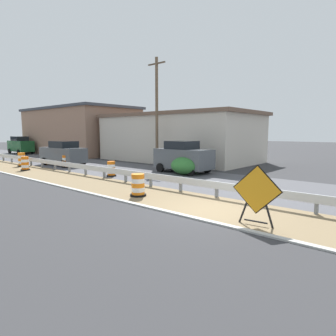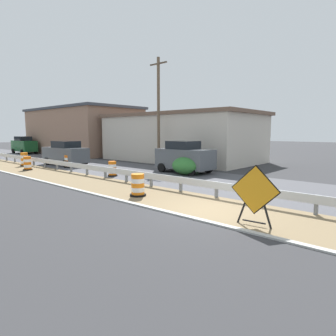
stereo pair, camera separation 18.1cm
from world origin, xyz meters
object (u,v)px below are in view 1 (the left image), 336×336
utility_pole_near (157,111)px  car_lead_far_lane (63,153)px  traffic_barrel_farther (22,160)px  traffic_barrel_close (111,170)px  warning_sign_diamond (257,192)px  traffic_barrel_nearest (138,186)px  car_mid_far_lane (21,145)px  car_trailing_near_lane (183,157)px  traffic_barrel_mid (66,162)px  traffic_barrel_far (25,164)px

utility_pole_near → car_lead_far_lane: bearing=126.8°
traffic_barrel_farther → traffic_barrel_close: bearing=-81.8°
warning_sign_diamond → traffic_barrel_close: 11.79m
warning_sign_diamond → traffic_barrel_nearest: size_ratio=1.89×
warning_sign_diamond → car_mid_far_lane: car_mid_far_lane is taller
car_trailing_near_lane → car_lead_far_lane: 10.94m
warning_sign_diamond → traffic_barrel_mid: 18.12m
traffic_barrel_far → traffic_barrel_close: bearing=-71.6°
traffic_barrel_nearest → traffic_barrel_far: size_ratio=0.97×
car_mid_far_lane → traffic_barrel_mid: bearing=-11.0°
traffic_barrel_close → car_mid_far_lane: size_ratio=0.21×
utility_pole_near → traffic_barrel_farther: bearing=131.2°
traffic_barrel_mid → car_trailing_near_lane: size_ratio=0.24×
traffic_barrel_mid → car_lead_far_lane: size_ratio=0.21×
car_mid_far_lane → traffic_barrel_farther: bearing=-20.9°
traffic_barrel_close → traffic_barrel_farther: bearing=98.2°
traffic_barrel_mid → traffic_barrel_farther: (-1.94, 3.63, 0.07)m
traffic_barrel_far → traffic_barrel_farther: 3.01m
traffic_barrel_close → car_trailing_near_lane: car_trailing_near_lane is taller
car_lead_far_lane → traffic_barrel_farther: bearing=50.0°
warning_sign_diamond → car_trailing_near_lane: 11.79m
traffic_barrel_close → traffic_barrel_far: bearing=108.4°
traffic_barrel_close → utility_pole_near: utility_pole_near is taller
traffic_barrel_far → traffic_barrel_farther: size_ratio=0.91×
traffic_barrel_close → traffic_barrel_farther: size_ratio=0.86×
warning_sign_diamond → traffic_barrel_close: (3.35, 11.29, -0.60)m
traffic_barrel_nearest → traffic_barrel_farther: size_ratio=0.88×
traffic_barrel_nearest → car_lead_far_lane: 14.13m
traffic_barrel_nearest → car_mid_far_lane: (7.34, 30.06, 0.68)m
traffic_barrel_mid → car_trailing_near_lane: 9.71m
warning_sign_diamond → traffic_barrel_close: bearing=-112.3°
traffic_barrel_close → utility_pole_near: 7.44m
traffic_barrel_mid → traffic_barrel_close: bearing=-94.5°
traffic_barrel_close → car_lead_far_lane: size_ratio=0.21×
traffic_barrel_mid → car_trailing_near_lane: car_trailing_near_lane is taller
traffic_barrel_close → warning_sign_diamond: bearing=-106.5°
traffic_barrel_nearest → traffic_barrel_mid: 12.42m
traffic_barrel_nearest → warning_sign_diamond: bearing=-94.7°
car_trailing_near_lane → car_lead_far_lane: car_trailing_near_lane is taller
car_lead_far_lane → traffic_barrel_far: bearing=101.2°
traffic_barrel_mid → car_mid_far_lane: (3.97, 18.11, 0.68)m
traffic_barrel_mid → traffic_barrel_farther: bearing=118.2°
traffic_barrel_mid → utility_pole_near: (5.50, -4.88, 4.12)m
traffic_barrel_nearest → traffic_barrel_close: bearing=62.6°
warning_sign_diamond → utility_pole_near: bearing=-131.9°
traffic_barrel_nearest → car_trailing_near_lane: 7.97m
warning_sign_diamond → traffic_barrel_mid: bearing=-108.1°
traffic_barrel_close → car_mid_far_lane: (4.47, 24.52, 0.69)m
warning_sign_diamond → car_lead_far_lane: car_lead_far_lane is taller
traffic_barrel_mid → traffic_barrel_far: size_ratio=0.96×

